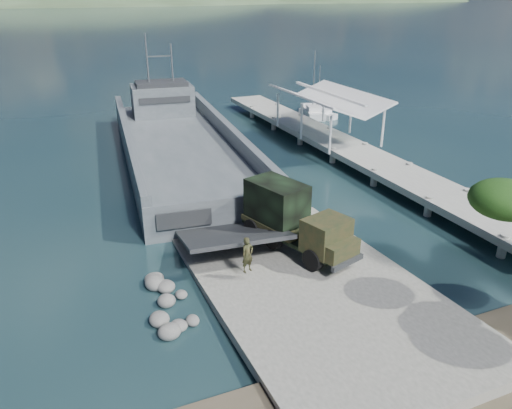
# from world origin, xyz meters

# --- Properties ---
(ground) EXTENTS (1400.00, 1400.00, 0.00)m
(ground) POSITION_xyz_m (0.00, 0.00, 0.00)
(ground) COLOR #1A363E
(ground) RESTS_ON ground
(boat_ramp) EXTENTS (10.00, 18.00, 0.50)m
(boat_ramp) POSITION_xyz_m (0.00, -1.00, 0.25)
(boat_ramp) COLOR slate
(boat_ramp) RESTS_ON ground
(shoreline_rocks) EXTENTS (3.20, 5.60, 0.90)m
(shoreline_rocks) POSITION_xyz_m (-6.20, 0.50, 0.00)
(shoreline_rocks) COLOR slate
(shoreline_rocks) RESTS_ON ground
(distant_headlands) EXTENTS (1000.00, 240.00, 48.00)m
(distant_headlands) POSITION_xyz_m (50.00, 560.00, 0.00)
(distant_headlands) COLOR #33472C
(distant_headlands) RESTS_ON ground
(pier) EXTENTS (6.40, 44.00, 6.10)m
(pier) POSITION_xyz_m (13.00, 18.77, 1.60)
(pier) COLOR gray
(pier) RESTS_ON ground
(landing_craft) EXTENTS (12.16, 36.44, 10.64)m
(landing_craft) POSITION_xyz_m (-0.49, 21.68, 0.87)
(landing_craft) COLOR #4A5358
(landing_craft) RESTS_ON ground
(military_truck) EXTENTS (4.23, 7.64, 3.40)m
(military_truck) POSITION_xyz_m (0.85, 2.96, 2.19)
(military_truck) COLOR black
(military_truck) RESTS_ON boat_ramp
(soldier) EXTENTS (0.77, 0.62, 1.83)m
(soldier) POSITION_xyz_m (-2.71, 0.74, 1.42)
(soldier) COLOR #202E19
(soldier) RESTS_ON boat_ramp
(sailboat_near) EXTENTS (2.77, 5.17, 6.05)m
(sailboat_near) POSITION_xyz_m (18.76, 31.32, 0.32)
(sailboat_near) COLOR white
(sailboat_near) RESTS_ON ground
(sailboat_far) EXTENTS (3.69, 6.54, 7.65)m
(sailboat_far) POSITION_xyz_m (18.42, 32.15, 0.41)
(sailboat_far) COLOR white
(sailboat_far) RESTS_ON ground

